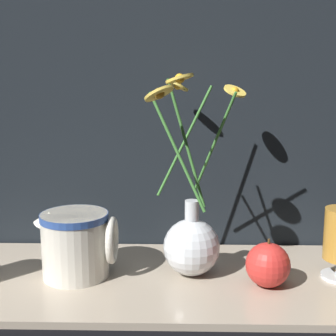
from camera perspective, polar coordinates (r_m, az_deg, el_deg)
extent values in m
plane|color=black|center=(0.86, -1.23, -13.78)|extent=(6.00, 6.00, 0.00)
cube|color=tan|center=(0.86, -1.23, -13.41)|extent=(0.78, 0.33, 0.01)
sphere|color=silver|center=(0.85, 2.89, -9.60)|extent=(0.10, 0.10, 0.10)
cylinder|color=silver|center=(0.83, 2.93, -5.58)|extent=(0.03, 0.03, 0.05)
cylinder|color=#3D7A33|center=(0.83, 5.60, 2.82)|extent=(0.07, 0.08, 0.19)
cylinder|color=#EAC64C|center=(0.86, 8.16, 9.28)|extent=(0.06, 0.06, 0.02)
sphere|color=gold|center=(0.86, 8.16, 9.28)|extent=(0.01, 0.01, 0.01)
cylinder|color=#3D7A33|center=(0.77, 2.23, 3.01)|extent=(0.07, 0.03, 0.21)
cylinder|color=#EAC64C|center=(0.73, 1.43, 10.84)|extent=(0.06, 0.06, 0.02)
sphere|color=gold|center=(0.73, 1.43, 10.84)|extent=(0.02, 0.02, 0.02)
cylinder|color=#3D7A33|center=(0.76, 1.09, 2.05)|extent=(0.10, 0.06, 0.19)
cylinder|color=#EAC64C|center=(0.70, -1.09, 9.07)|extent=(0.06, 0.06, 0.03)
sphere|color=gold|center=(0.70, -1.09, 9.07)|extent=(0.02, 0.02, 0.02)
cylinder|color=#3D7A33|center=(0.85, 2.04, 3.29)|extent=(0.10, 0.03, 0.20)
cylinder|color=#EAC64C|center=(0.89, 1.19, 10.00)|extent=(0.05, 0.05, 0.02)
sphere|color=gold|center=(0.89, 1.19, 10.00)|extent=(0.02, 0.02, 0.02)
cylinder|color=beige|center=(0.85, -11.24, -9.16)|extent=(0.12, 0.12, 0.12)
cylinder|color=#2D4C93|center=(0.84, -11.37, -5.83)|extent=(0.12, 0.12, 0.01)
torus|color=beige|center=(0.84, -6.84, -8.71)|extent=(0.01, 0.08, 0.08)
cone|color=beige|center=(0.85, -14.65, -5.99)|extent=(0.04, 0.03, 0.04)
sphere|color=red|center=(0.82, 12.08, -11.47)|extent=(0.08, 0.08, 0.08)
cylinder|color=#4C3819|center=(0.81, 12.20, -8.73)|extent=(0.00, 0.00, 0.01)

